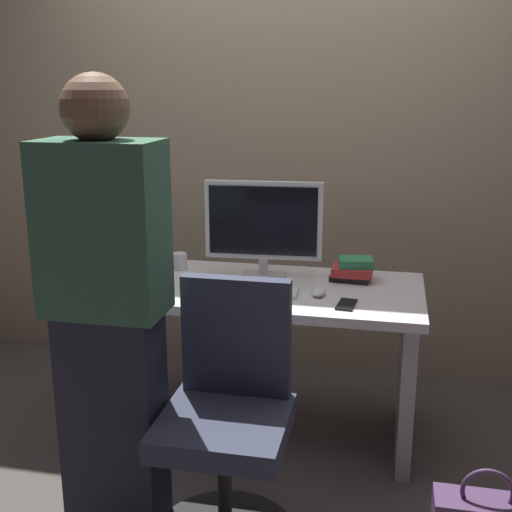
% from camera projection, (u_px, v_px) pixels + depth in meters
% --- Properties ---
extents(ground_plane, '(9.00, 9.00, 0.00)m').
position_uv_depth(ground_plane, '(258.00, 428.00, 3.11)').
color(ground_plane, '#4C4742').
extents(wall_back, '(6.40, 0.10, 3.00)m').
position_uv_depth(wall_back, '(289.00, 103.00, 3.49)').
color(wall_back, tan).
rests_on(wall_back, ground).
extents(desk, '(1.47, 0.70, 0.72)m').
position_uv_depth(desk, '(258.00, 331.00, 2.98)').
color(desk, white).
rests_on(desk, ground).
extents(office_chair, '(0.52, 0.52, 0.94)m').
position_uv_depth(office_chair, '(228.00, 427.00, 2.29)').
color(office_chair, black).
rests_on(office_chair, ground).
extents(person_at_desk, '(0.40, 0.24, 1.64)m').
position_uv_depth(person_at_desk, '(108.00, 315.00, 2.21)').
color(person_at_desk, '#262838').
rests_on(person_at_desk, ground).
extents(monitor, '(0.54, 0.15, 0.46)m').
position_uv_depth(monitor, '(264.00, 225.00, 2.97)').
color(monitor, silver).
rests_on(monitor, desk).
extents(keyboard, '(0.43, 0.15, 0.02)m').
position_uv_depth(keyboard, '(248.00, 290.00, 2.82)').
color(keyboard, white).
rests_on(keyboard, desk).
extents(mouse, '(0.06, 0.10, 0.03)m').
position_uv_depth(mouse, '(319.00, 292.00, 2.78)').
color(mouse, white).
rests_on(mouse, desk).
extents(cup_near_keyboard, '(0.07, 0.07, 0.10)m').
position_uv_depth(cup_near_keyboard, '(141.00, 280.00, 2.83)').
color(cup_near_keyboard, '#3372B2').
rests_on(cup_near_keyboard, desk).
extents(cup_by_monitor, '(0.07, 0.07, 0.08)m').
position_uv_depth(cup_by_monitor, '(180.00, 261.00, 3.17)').
color(cup_by_monitor, silver).
rests_on(cup_by_monitor, desk).
extents(book_stack, '(0.20, 0.17, 0.11)m').
position_uv_depth(book_stack, '(353.00, 270.00, 2.99)').
color(book_stack, black).
rests_on(book_stack, desk).
extents(cell_phone, '(0.08, 0.15, 0.01)m').
position_uv_depth(cell_phone, '(347.00, 305.00, 2.66)').
color(cell_phone, black).
rests_on(cell_phone, desk).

